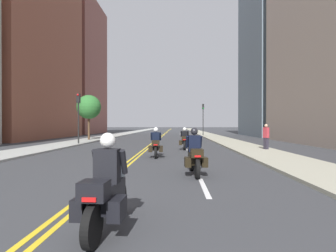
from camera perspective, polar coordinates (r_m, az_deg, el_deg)
The scene contains 17 objects.
ground_plane at distance 47.67m, azimuth -0.88°, elevation -1.81°, with size 264.00×264.00×0.00m, color #35373A.
sidewalk_left at distance 48.57m, azimuth -9.65°, elevation -1.71°, with size 2.94×144.00×0.12m, color #A0A29D.
sidewalk_right at distance 47.90m, azimuth 8.01°, elevation -1.73°, with size 2.94×144.00×0.12m, color #A5A38D.
centreline_yellow_inner at distance 47.67m, azimuth -1.02°, elevation -1.81°, with size 0.12×132.00×0.01m, color yellow.
centreline_yellow_outer at distance 47.66m, azimuth -0.74°, elevation -1.81°, with size 0.12×132.00×0.01m, color yellow.
lane_dashes_white at distance 28.65m, azimuth 3.32°, elevation -3.22°, with size 0.14×56.40×0.01m.
building_left_1 at distance 41.29m, azimuth -29.12°, elevation 15.63°, with size 9.98×18.91×25.40m.
building_left_2 at distance 56.93m, azimuth -18.64°, elevation 11.58°, with size 8.03×14.65×25.81m.
building_right_2 at distance 45.41m, azimuth 20.71°, elevation 14.05°, with size 6.54×13.29×25.14m.
motorcycle_0 at distance 4.66m, azimuth -13.02°, elevation -13.45°, with size 0.78×2.08×1.63m.
motorcycle_1 at distance 9.50m, azimuth 5.65°, elevation -6.34°, with size 0.78×2.26×1.66m.
motorcycle_2 at distance 14.58m, azimuth -2.59°, elevation -4.06°, with size 0.78×2.08×1.62m.
motorcycle_3 at distance 19.16m, azimuth 3.54°, elevation -3.07°, with size 0.78×2.14×1.57m.
traffic_light_near at distance 24.74m, azimuth -18.45°, elevation 3.40°, with size 0.28×0.38×4.46m.
traffic_light_far at distance 41.89m, azimuth 7.45°, elevation 2.53°, with size 0.28×0.38×4.95m.
pedestrian_0 at distance 19.16m, azimuth 20.05°, elevation -2.20°, with size 0.36×0.42×1.81m.
street_tree_0 at distance 30.71m, azimuth -16.43°, elevation 3.85°, with size 2.62×2.62×5.00m.
Camera 1 is at (2.18, 0.42, 1.77)m, focal length 28.77 mm.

